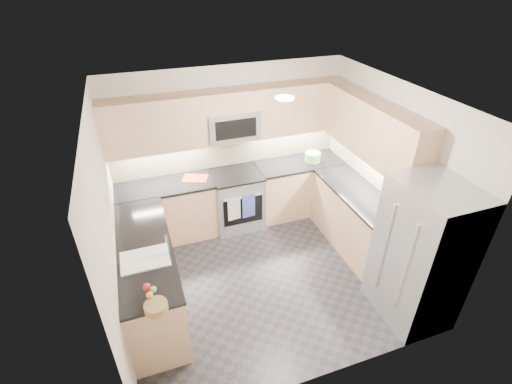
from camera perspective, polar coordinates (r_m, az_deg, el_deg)
name	(u,v)px	position (r m, az deg, el deg)	size (l,w,h in m)	color
floor	(264,274)	(5.30, 1.29, -12.52)	(3.60, 3.20, 0.00)	#232328
ceiling	(267,99)	(3.97, 1.73, 14.12)	(3.60, 3.20, 0.02)	beige
wall_back	(229,147)	(5.85, -4.10, 6.98)	(3.60, 0.02, 2.50)	beige
wall_front	(330,294)	(3.42, 11.33, -15.13)	(3.60, 0.02, 2.50)	beige
wall_left	(110,230)	(4.33, -21.54, -5.41)	(0.02, 3.20, 2.50)	beige
wall_right	(390,175)	(5.34, 19.87, 2.44)	(0.02, 3.20, 2.50)	beige
base_cab_back_left	(168,212)	(5.84, -13.33, -3.04)	(1.42, 0.60, 0.90)	tan
base_cab_back_right	(298,188)	(6.33, 6.47, 0.68)	(1.42, 0.60, 0.90)	tan
base_cab_right	(356,221)	(5.69, 15.12, -4.32)	(0.60, 1.70, 0.90)	tan
base_cab_peninsula	(150,277)	(4.81, -16.04, -12.40)	(0.60, 2.00, 0.90)	tan
countertop_back_left	(164,186)	(5.59, -13.92, 0.91)	(1.42, 0.63, 0.04)	black
countertop_back_right	(300,163)	(6.10, 6.73, 4.45)	(1.42, 0.63, 0.04)	black
countertop_right	(361,194)	(5.44, 15.81, -0.32)	(0.63, 1.70, 0.04)	black
countertop_peninsula	(143,247)	(4.50, -16.93, -8.10)	(0.63, 2.00, 0.04)	black
upper_cab_back	(231,115)	(5.47, -3.82, 11.71)	(3.60, 0.35, 0.75)	tan
upper_cab_right	(374,130)	(5.19, 17.68, 9.10)	(0.35, 1.95, 0.75)	tan
backsplash_back	(230,150)	(5.87, -4.07, 6.47)	(3.60, 0.01, 0.51)	#C3B18C
backsplash_right	(369,164)	(5.67, 17.06, 4.09)	(0.01, 2.30, 0.51)	#C3B18C
gas_range	(237,200)	(5.96, -2.95, -1.21)	(0.76, 0.65, 0.91)	#A7ABB0
range_cooktop	(236,175)	(5.72, -3.08, 2.65)	(0.76, 0.65, 0.03)	black
oven_door_glass	(243,211)	(5.70, -1.99, -2.97)	(0.62, 0.02, 0.45)	black
oven_handle	(243,197)	(5.54, -1.98, -0.79)	(0.02, 0.02, 0.60)	#B2B5BA
microwave	(232,124)	(5.50, -3.70, 10.40)	(0.76, 0.40, 0.40)	#929599
microwave_door	(236,129)	(5.31, -3.07, 9.64)	(0.60, 0.01, 0.28)	black
refrigerator	(421,254)	(4.64, 24.01, -8.77)	(0.70, 0.90, 1.80)	#A6AAAE
fridge_handle_left	(405,270)	(4.30, 21.94, -11.00)	(0.02, 0.02, 1.20)	#B2B5BA
fridge_handle_right	(384,248)	(4.49, 19.13, -8.19)	(0.02, 0.02, 1.20)	#B2B5BA
sink_basin	(146,264)	(4.34, -16.56, -10.55)	(0.52, 0.38, 0.16)	white
faucet	(168,245)	(4.21, -13.45, -7.90)	(0.03, 0.03, 0.28)	silver
utensil_bowl	(313,157)	(6.11, 8.72, 5.36)	(0.26, 0.26, 0.15)	#67A747
cutting_board	(195,178)	(5.64, -9.34, 2.10)	(0.36, 0.25, 0.01)	red
fruit_basket	(156,307)	(3.73, -15.12, -16.72)	(0.22, 0.22, 0.08)	#A3794C
fruit_apple	(147,287)	(3.83, -16.46, -13.87)	(0.08, 0.08, 0.08)	red
fruit_pear	(153,289)	(3.79, -15.53, -14.24)	(0.07, 0.07, 0.07)	#53C253
dish_towel_check	(234,209)	(5.58, -3.38, -2.64)	(0.20, 0.02, 0.38)	silver
dish_towel_blue	(249,206)	(5.64, -1.14, -2.20)	(0.21, 0.02, 0.39)	#374897
fruit_orange	(150,295)	(3.75, -16.06, -15.00)	(0.07, 0.07, 0.07)	orange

